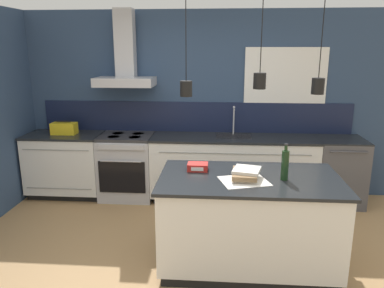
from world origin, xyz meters
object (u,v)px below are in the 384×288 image
(book_stack, at_px, (245,174))
(red_supply_box, at_px, (198,167))
(yellow_toolbox, at_px, (64,128))
(bottle_on_island, at_px, (285,165))
(oven_range, at_px, (127,166))
(dishwasher, at_px, (338,171))

(book_stack, relative_size, red_supply_box, 1.76)
(book_stack, distance_m, yellow_toolbox, 2.96)
(red_supply_box, bearing_deg, bottle_on_island, -14.77)
(oven_range, bearing_deg, bottle_on_island, -41.30)
(yellow_toolbox, bearing_deg, dishwasher, -0.00)
(book_stack, relative_size, yellow_toolbox, 1.04)
(oven_range, distance_m, book_stack, 2.34)
(oven_range, bearing_deg, red_supply_box, -53.19)
(dishwasher, xyz_separation_m, red_supply_box, (-1.84, -1.46, 0.49))
(book_stack, distance_m, red_supply_box, 0.51)
(dishwasher, distance_m, bottle_on_island, 2.06)
(oven_range, relative_size, book_stack, 2.58)
(oven_range, relative_size, red_supply_box, 4.53)
(dishwasher, xyz_separation_m, book_stack, (-1.38, -1.68, 0.50))
(oven_range, relative_size, yellow_toolbox, 2.68)
(red_supply_box, bearing_deg, oven_range, 126.81)
(oven_range, relative_size, dishwasher, 1.00)
(dishwasher, relative_size, red_supply_box, 4.53)
(bottle_on_island, distance_m, yellow_toolbox, 3.25)
(dishwasher, height_order, book_stack, book_stack)
(oven_range, bearing_deg, yellow_toolbox, 179.72)
(dishwasher, bearing_deg, bottle_on_island, -121.51)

